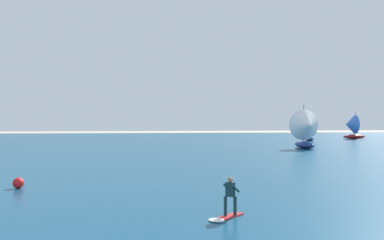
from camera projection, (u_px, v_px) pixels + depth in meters
ocean at (167, 148)px, 52.68m from camera, size 160.00×90.00×0.10m
kitesurfer at (228, 203)px, 16.68m from camera, size 1.79×1.78×1.67m
sailboat_far_right at (351, 126)px, 73.28m from camera, size 4.12×3.46×4.89m
sailboat_heeled_over at (307, 128)px, 51.16m from camera, size 4.15×4.88×5.67m
sailboat_far_left at (309, 131)px, 68.13m from camera, size 2.52×2.98×3.49m
marker_buoy at (18, 183)px, 23.33m from camera, size 0.63×0.63×0.63m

